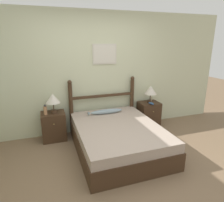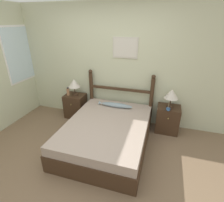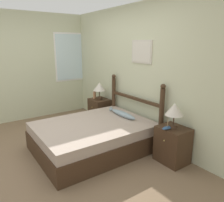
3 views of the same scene
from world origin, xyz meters
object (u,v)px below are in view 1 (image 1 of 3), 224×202
bed (118,137)px  table_lamp_right (151,91)px  nightstand_right (149,114)px  nightstand_left (54,126)px  table_lamp_left (53,99)px  model_boat (151,103)px  bottle (45,110)px  fish_pillow (106,112)px

bed → table_lamp_right: (1.09, 0.77, 0.62)m
bed → nightstand_right: nightstand_right is taller
bed → nightstand_left: bearing=143.7°
table_lamp_left → model_boat: 2.14m
table_lamp_left → table_lamp_right: (2.14, -0.01, 0.00)m
bottle → model_boat: 2.28m
table_lamp_left → fish_pillow: 1.10m
table_lamp_right → model_boat: bearing=-105.1°
table_lamp_right → nightstand_left: bearing=179.4°
nightstand_right → model_boat: (-0.02, -0.12, 0.31)m
nightstand_left → table_lamp_left: bearing=-25.6°
nightstand_right → table_lamp_right: (0.00, -0.02, 0.57)m
nightstand_right → table_lamp_right: 0.57m
fish_pillow → nightstand_right: bearing=7.6°
bottle → nightstand_right: bearing=1.3°
bed → nightstand_right: size_ratio=3.40×
table_lamp_right → fish_pillow: (-1.11, -0.12, -0.33)m
table_lamp_right → model_boat: size_ratio=1.86×
model_boat → fish_pillow: size_ratio=0.29×
model_boat → fish_pillow: 1.08m
table_lamp_right → bottle: 2.31m
nightstand_left → table_lamp_left: table_lamp_left is taller
nightstand_left → fish_pillow: bearing=-7.8°
table_lamp_left → table_lamp_right: bearing=-0.3°
fish_pillow → bed: bearing=-88.4°
table_lamp_left → fish_pillow: bearing=-7.3°
nightstand_right → table_lamp_right: table_lamp_right is taller
bed → nightstand_right: 1.35m
bed → fish_pillow: fish_pillow is taller
nightstand_left → table_lamp_right: table_lamp_right is taller
table_lamp_left → table_lamp_right: size_ratio=1.00×
table_lamp_right → bed: bearing=-144.6°
nightstand_left → fish_pillow: size_ratio=0.77×
nightstand_right → fish_pillow: (-1.10, -0.15, 0.24)m
nightstand_right → fish_pillow: 1.14m
nightstand_left → bottle: size_ratio=2.82×
nightstand_left → fish_pillow: 1.10m
table_lamp_right → bottle: (-2.30, -0.03, -0.19)m
table_lamp_left → fish_pillow: (1.04, -0.13, -0.33)m
bottle → table_lamp_left: bearing=14.5°
nightstand_right → model_boat: 0.33m
bottle → model_boat: size_ratio=0.95×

